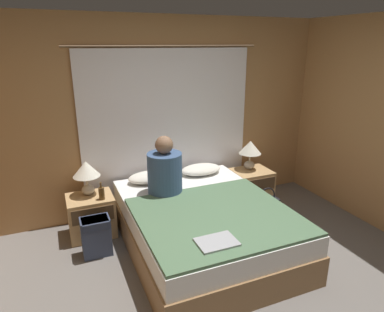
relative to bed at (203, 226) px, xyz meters
name	(u,v)px	position (x,y,z in m)	size (l,w,h in m)	color
ground_plane	(247,303)	(0.00, -0.94, -0.26)	(16.00, 16.00, 0.00)	#66605B
wall_back	(167,117)	(0.00, 1.16, 0.99)	(4.42, 0.06, 2.50)	#A37547
curtain_panel	(169,132)	(0.00, 1.10, 0.81)	(2.44, 0.03, 2.14)	white
bed	(203,226)	(0.00, 0.00, 0.00)	(1.59, 2.09, 0.53)	olive
nightstand_left	(91,216)	(-1.09, 0.76, -0.02)	(0.52, 0.44, 0.48)	tan
nightstand_right	(251,187)	(1.09, 0.76, -0.02)	(0.52, 0.44, 0.48)	tan
lamp_left	(86,172)	(-1.09, 0.84, 0.51)	(0.31, 0.31, 0.41)	#B2A899
lamp_right	(250,150)	(1.09, 0.84, 0.51)	(0.31, 0.31, 0.41)	#B2A899
pillow_left	(150,177)	(-0.35, 0.83, 0.33)	(0.54, 0.34, 0.12)	silver
pillow_right	(201,169)	(0.35, 0.83, 0.33)	(0.54, 0.34, 0.12)	silver
blanket_on_bed	(216,216)	(0.00, -0.31, 0.28)	(1.53, 1.41, 0.03)	#4C6B4C
person_left_in_bed	(165,171)	(-0.28, 0.44, 0.54)	(0.39, 0.39, 0.68)	#38517A
beer_bottle_on_left_stand	(102,193)	(-0.97, 0.64, 0.30)	(0.06, 0.06, 0.20)	#513819
laptop_on_bed	(217,242)	(-0.23, -0.76, 0.31)	(0.34, 0.25, 0.02)	#9EA0A5
backpack_on_floor	(96,234)	(-1.10, 0.32, -0.02)	(0.30, 0.23, 0.43)	#333D56
handbag_on_floor	(266,207)	(1.05, 0.33, -0.13)	(0.34, 0.14, 0.41)	black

